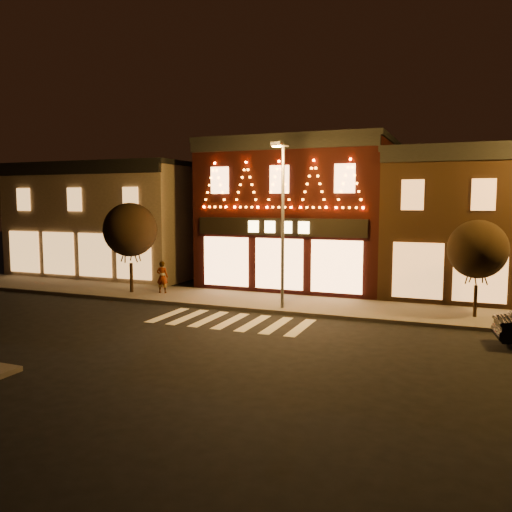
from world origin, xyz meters
The scene contains 9 objects.
ground centered at (0.00, 0.00, 0.00)m, with size 120.00×120.00×0.00m, color black.
sidewalk_far centered at (2.00, 8.00, 0.07)m, with size 44.00×4.00×0.15m, color #47423D.
building_left centered at (-13.00, 13.99, 3.66)m, with size 12.20×8.28×7.30m.
building_pulp centered at (0.00, 13.98, 4.16)m, with size 10.20×8.34×8.30m.
building_right_a centered at (9.50, 13.99, 3.76)m, with size 9.20×8.28×7.50m.
streetlamp_mid centered at (1.35, 6.45, 4.39)m, with size 0.53×1.66×7.23m.
tree_left centered at (-7.36, 7.54, 3.42)m, with size 2.80×2.80×4.68m.
tree_right centered at (9.32, 7.90, 2.96)m, with size 2.40×2.40×4.01m.
pedestrian centered at (-5.71, 7.92, 0.98)m, with size 0.61×0.40×1.67m, color gray.
Camera 1 is at (8.81, -15.19, 4.96)m, focal length 36.67 mm.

